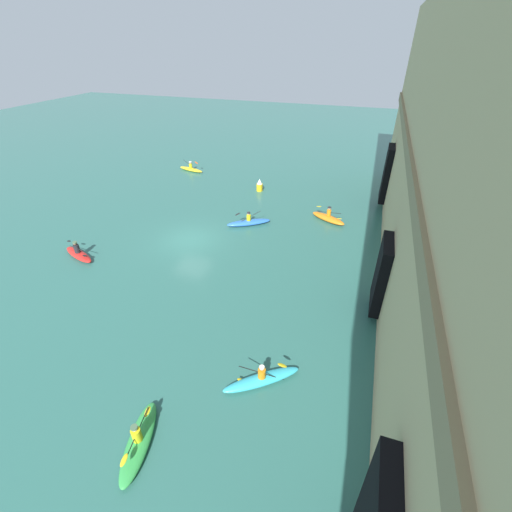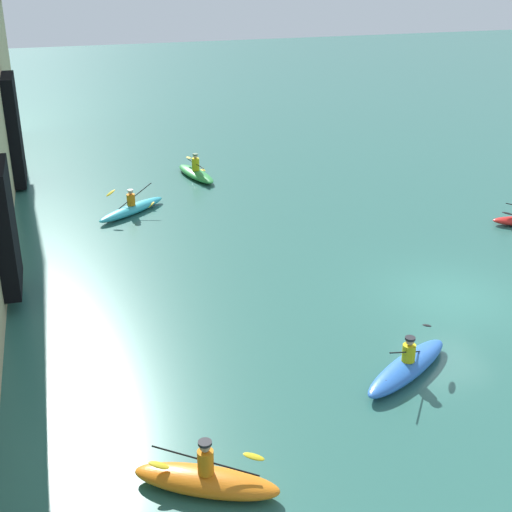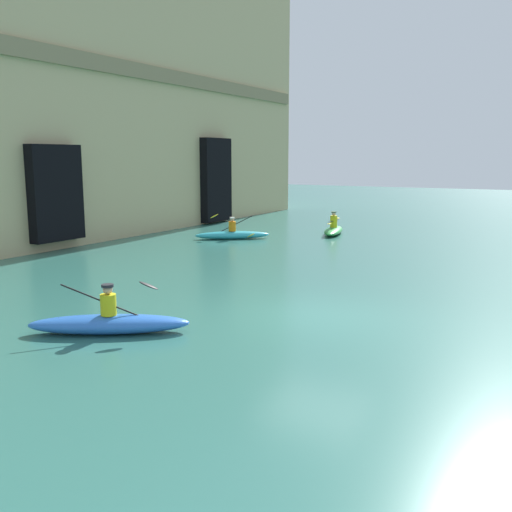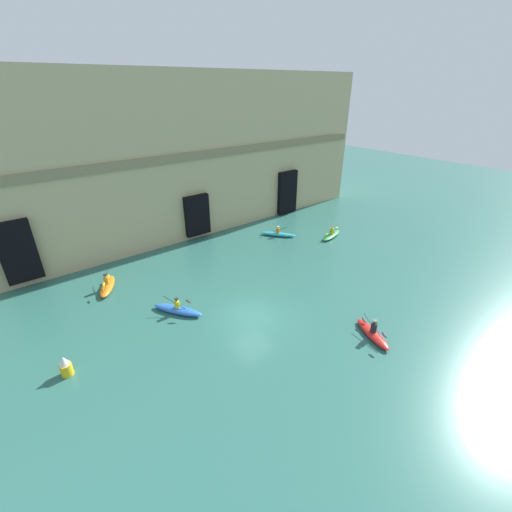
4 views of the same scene
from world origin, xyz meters
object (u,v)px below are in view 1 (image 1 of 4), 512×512
Objects in this scene: kayak_yellow at (191,169)px; kayak_red at (78,254)px; marker_buoy at (260,185)px; kayak_cyan at (262,379)px; kayak_green at (139,441)px; kayak_orange at (328,218)px; kayak_blue at (249,222)px.

kayak_yellow reaches higher than kayak_red.
kayak_yellow is 2.71× the size of marker_buoy.
kayak_cyan is 1.03× the size of kayak_red.
kayak_green is 1.08× the size of kayak_red.
marker_buoy is at bearing -97.77° from kayak_red.
kayak_yellow is 28.21m from kayak_cyan.
kayak_green is at bearing 107.13° from kayak_orange.
kayak_orange is 18.51m from kayak_red.
kayak_red is at bearing 7.65° from kayak_blue.
marker_buoy is at bearing -109.86° from kayak_cyan.
kayak_orange is 20.54m from kayak_green.
kayak_cyan is 15.72m from kayak_red.
kayak_blue is 2.83× the size of marker_buoy.
kayak_green is 2.77× the size of marker_buoy.
kayak_orange reaches higher than kayak_red.
kayak_orange is 2.60× the size of marker_buoy.
kayak_blue is (-17.48, -1.93, 0.02)m from kayak_green.
kayak_orange is at bearing -25.78° from kayak_green.
kayak_cyan is at bearing 116.44° from kayak_orange.
kayak_orange is at bearing 171.93° from kayak_blue.
kayak_orange is at bearing -124.48° from kayak_red.
marker_buoy is (-24.40, -3.29, 0.33)m from kayak_green.
kayak_cyan is at bearing -55.91° from kayak_green.
kayak_red is at bearing -58.79° from kayak_cyan.
kayak_orange is 0.94× the size of kayak_green.
kayak_orange is 8.33m from marker_buoy.
kayak_cyan is 5.23m from kayak_green.
kayak_yellow is 30.02m from kayak_green.
marker_buoy is at bearing -7.22° from kayak_green.
kayak_cyan and marker_buoy have the same top height.
kayak_yellow reaches higher than kayak_blue.
kayak_cyan reaches higher than kayak_red.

